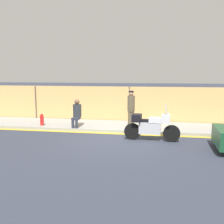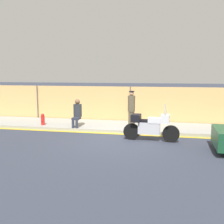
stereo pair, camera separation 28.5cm
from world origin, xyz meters
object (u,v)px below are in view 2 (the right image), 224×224
at_px(officer_standing, 131,109).
at_px(person_seated_on_curb, 77,112).
at_px(motorcycle, 150,126).
at_px(fire_hydrant, 43,119).

distance_m(officer_standing, person_seated_on_curb, 2.61).
relative_size(officer_standing, person_seated_on_curb, 1.30).
bearing_deg(officer_standing, motorcycle, -61.89).
relative_size(person_seated_on_curb, fire_hydrant, 2.31).
bearing_deg(motorcycle, fire_hydrant, 168.64).
bearing_deg(officer_standing, person_seated_on_curb, -170.01).
height_order(officer_standing, fire_hydrant, officer_standing).
xyz_separation_m(motorcycle, officer_standing, (-1.02, 1.91, 0.42)).
distance_m(officer_standing, fire_hydrant, 4.45).
bearing_deg(person_seated_on_curb, fire_hydrant, 179.05).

